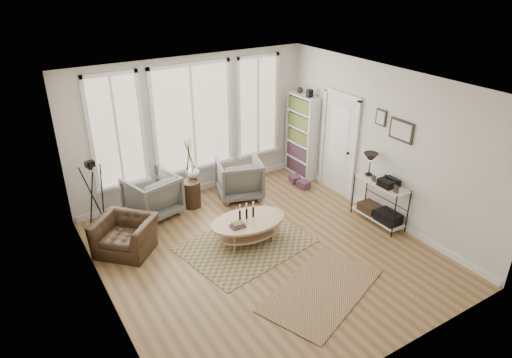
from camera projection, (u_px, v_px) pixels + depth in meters
room at (265, 176)px, 7.28m from camera, size 5.50×5.54×2.90m
bay_window at (193, 120)px, 9.25m from camera, size 4.14×0.12×2.24m
door at (339, 142)px, 9.48m from camera, size 0.09×1.06×2.22m
bookcase at (302, 136)px, 10.31m from camera, size 0.31×0.85×2.06m
low_shelf at (380, 198)px, 8.55m from camera, size 0.38×1.08×1.30m
wall_art at (396, 127)px, 8.07m from camera, size 0.04×0.88×0.44m
rug_main at (246, 244)px, 8.06m from camera, size 2.41×1.98×0.01m
rug_runner at (322, 290)px, 6.94m from camera, size 2.27×1.77×0.01m
coffee_table at (248, 225)px, 8.03m from camera, size 1.43×0.96×0.63m
armchair_left at (152, 196)px, 8.85m from camera, size 1.09×1.11×0.83m
armchair_right at (239, 178)px, 9.56m from camera, size 1.13×1.14×0.83m
side_table at (190, 173)px, 9.01m from camera, size 0.37×0.37×1.55m
vase at (193, 171)px, 9.21m from camera, size 0.29×0.29×0.27m
accent_chair at (125, 235)px, 7.78m from camera, size 1.25×1.25×0.61m
tripod_camera at (96, 203)px, 8.04m from camera, size 0.52×0.52×1.48m
book_stack_near at (295, 179)px, 10.28m from camera, size 0.24×0.29×0.16m
book_stack_far at (304, 185)px, 10.03m from camera, size 0.23×0.28×0.17m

